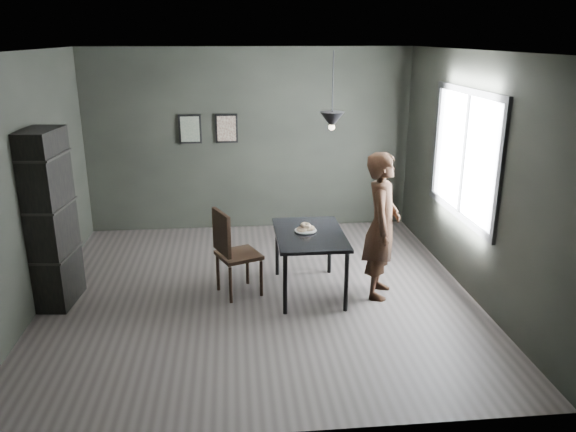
{
  "coord_description": "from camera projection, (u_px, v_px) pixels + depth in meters",
  "views": [
    {
      "loc": [
        -0.27,
        -6.13,
        2.96
      ],
      "look_at": [
        0.35,
        0.05,
        0.95
      ],
      "focal_mm": 35.0,
      "sensor_mm": 36.0,
      "label": 1
    }
  ],
  "objects": [
    {
      "name": "ground",
      "position": [
        259.0,
        293.0,
        6.74
      ],
      "size": [
        5.0,
        5.0,
        0.0
      ],
      "primitive_type": "plane",
      "color": "#342F2D",
      "rests_on": "ground"
    },
    {
      "name": "wood_chair",
      "position": [
        231.0,
        248.0,
        6.53
      ],
      "size": [
        0.6,
        0.6,
        1.05
      ],
      "rotation": [
        0.0,
        0.0,
        0.4
      ],
      "color": "black",
      "rests_on": "ground"
    },
    {
      "name": "ceiling",
      "position": [
        255.0,
        51.0,
        5.88
      ],
      "size": [
        5.0,
        5.0,
        0.02
      ],
      "color": "silver",
      "rests_on": "ground"
    },
    {
      "name": "woman",
      "position": [
        382.0,
        226.0,
        6.47
      ],
      "size": [
        0.6,
        0.73,
        1.72
      ],
      "primitive_type": "imported",
      "rotation": [
        0.0,
        0.0,
        1.23
      ],
      "color": "black",
      "rests_on": "ground"
    },
    {
      "name": "framed_print_left",
      "position": [
        190.0,
        129.0,
        8.5
      ],
      "size": [
        0.34,
        0.04,
        0.44
      ],
      "color": "black",
      "rests_on": "ground"
    },
    {
      "name": "pendant_lamp",
      "position": [
        332.0,
        120.0,
        6.28
      ],
      "size": [
        0.28,
        0.28,
        0.86
      ],
      "color": "black",
      "rests_on": "ground"
    },
    {
      "name": "cafe_table",
      "position": [
        310.0,
        239.0,
        6.59
      ],
      "size": [
        0.8,
        1.2,
        0.75
      ],
      "color": "black",
      "rests_on": "ground"
    },
    {
      "name": "back_wall",
      "position": [
        250.0,
        141.0,
        8.67
      ],
      "size": [
        5.0,
        0.1,
        2.8
      ],
      "primitive_type": "cube",
      "color": "black",
      "rests_on": "ground"
    },
    {
      "name": "window_assembly",
      "position": [
        464.0,
        155.0,
        6.67
      ],
      "size": [
        0.04,
        1.96,
        1.56
      ],
      "color": "white",
      "rests_on": "ground"
    },
    {
      "name": "framed_print_right",
      "position": [
        227.0,
        128.0,
        8.55
      ],
      "size": [
        0.34,
        0.04,
        0.44
      ],
      "color": "black",
      "rests_on": "ground"
    },
    {
      "name": "donut_pile",
      "position": [
        306.0,
        228.0,
        6.6
      ],
      "size": [
        0.22,
        0.18,
        0.1
      ],
      "rotation": [
        0.0,
        0.0,
        0.33
      ],
      "color": "beige",
      "rests_on": "white_plate"
    },
    {
      "name": "shelf_unit",
      "position": [
        50.0,
        219.0,
        6.23
      ],
      "size": [
        0.44,
        0.7,
        2.01
      ],
      "primitive_type": "cube",
      "rotation": [
        0.0,
        0.0,
        -0.1
      ],
      "color": "black",
      "rests_on": "ground"
    },
    {
      "name": "white_plate",
      "position": [
        306.0,
        231.0,
        6.61
      ],
      "size": [
        0.23,
        0.23,
        0.01
      ],
      "primitive_type": "cylinder",
      "color": "silver",
      "rests_on": "cafe_table"
    }
  ]
}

